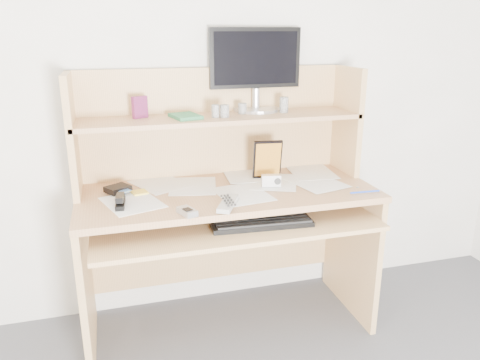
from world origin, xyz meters
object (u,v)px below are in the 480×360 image
object	(u,v)px
desk	(224,195)
keyboard	(261,221)
monitor	(255,67)
tv_remote	(228,203)
game_case	(267,159)

from	to	relation	value
desk	keyboard	size ratio (longest dim) A/B	3.04
desk	monitor	xyz separation A→B (m)	(0.22, 0.19, 0.61)
keyboard	monitor	distance (m)	0.81
tv_remote	monitor	distance (m)	0.77
tv_remote	monitor	world-z (taller)	monitor
desk	tv_remote	bearing A→B (deg)	-100.29
desk	monitor	size ratio (longest dim) A/B	2.94
keyboard	monitor	size ratio (longest dim) A/B	0.97
tv_remote	game_case	size ratio (longest dim) A/B	0.99
desk	keyboard	distance (m)	0.31
desk	monitor	bearing A→B (deg)	40.54
keyboard	game_case	distance (m)	0.40
tv_remote	monitor	xyz separation A→B (m)	(0.27, 0.48, 0.53)
game_case	monitor	bearing A→B (deg)	102.62
desk	game_case	bearing A→B (deg)	5.43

